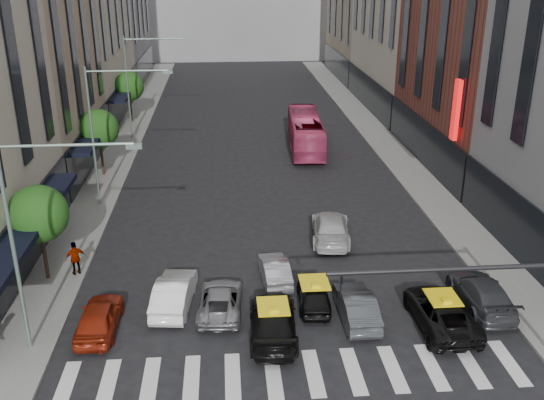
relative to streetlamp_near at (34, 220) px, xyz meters
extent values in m
plane|color=black|center=(10.04, -4.00, -5.90)|extent=(160.00, 160.00, 0.00)
cube|color=slate|center=(-1.46, 26.00, -5.83)|extent=(3.00, 96.00, 0.15)
cube|color=slate|center=(21.54, 26.00, -5.83)|extent=(3.00, 96.00, 0.15)
cube|color=tan|center=(-6.96, 24.00, 6.10)|extent=(8.00, 16.00, 24.00)
cylinder|color=black|center=(-1.76, 6.00, -4.18)|extent=(0.18, 0.18, 3.15)
sphere|color=#184413|center=(-1.76, 6.00, -2.24)|extent=(2.88, 2.88, 2.88)
cylinder|color=black|center=(-1.76, 22.00, -4.18)|extent=(0.18, 0.18, 3.15)
sphere|color=#184413|center=(-1.76, 22.00, -2.24)|extent=(2.88, 2.88, 2.88)
cylinder|color=black|center=(-1.76, 38.00, -4.18)|extent=(0.18, 0.18, 3.15)
sphere|color=#184413|center=(-1.76, 38.00, -2.24)|extent=(2.88, 2.88, 2.88)
cylinder|color=gray|center=(-0.96, 0.00, -1.25)|extent=(0.16, 0.16, 9.00)
cylinder|color=gray|center=(1.54, 0.00, 2.95)|extent=(5.00, 0.12, 0.12)
cube|color=gray|center=(4.04, 0.00, 2.85)|extent=(0.60, 0.25, 0.18)
cylinder|color=gray|center=(-0.96, 16.00, -1.25)|extent=(0.16, 0.16, 9.00)
cylinder|color=gray|center=(1.54, 16.00, 2.95)|extent=(5.00, 0.12, 0.12)
cube|color=gray|center=(4.04, 16.00, 2.85)|extent=(0.60, 0.25, 0.18)
cylinder|color=gray|center=(-0.96, 32.00, -1.25)|extent=(0.16, 0.16, 9.00)
cylinder|color=gray|center=(1.54, 32.00, 2.95)|extent=(5.00, 0.12, 0.12)
cube|color=gray|center=(4.04, 32.00, 2.85)|extent=(0.60, 0.25, 0.18)
cylinder|color=black|center=(15.54, -5.00, -0.10)|extent=(10.00, 0.16, 0.16)
imported|color=black|center=(11.04, -5.00, -0.60)|extent=(0.13, 0.16, 0.80)
cube|color=red|center=(22.64, 16.00, 0.10)|extent=(0.30, 0.70, 4.00)
imported|color=maroon|center=(1.71, 1.17, -5.21)|extent=(1.74, 4.13, 1.40)
imported|color=white|center=(4.84, 2.95, -5.16)|extent=(2.05, 4.63, 1.48)
imported|color=gray|center=(7.00, 2.35, -5.30)|extent=(2.28, 4.46, 1.21)
imported|color=black|center=(9.26, 0.20, -5.18)|extent=(2.28, 5.08, 1.45)
imported|color=black|center=(11.37, 2.45, -5.29)|extent=(1.69, 3.72, 1.24)
imported|color=#373A3D|center=(13.11, 1.21, -5.21)|extent=(1.52, 4.21, 1.38)
imported|color=black|center=(16.74, 0.37, -5.20)|extent=(2.38, 5.10, 1.41)
imported|color=#37393E|center=(19.18, 1.80, -5.18)|extent=(2.10, 5.00, 1.44)
imported|color=#AAAAAF|center=(9.74, 5.02, -5.29)|extent=(1.59, 3.83, 1.23)
imported|color=#BBBBBB|center=(13.39, 9.60, -5.15)|extent=(2.79, 5.45, 1.51)
imported|color=#C43967|center=(14.33, 27.75, -4.39)|extent=(3.21, 10.99, 3.02)
imported|color=gray|center=(-0.36, 6.28, -4.85)|extent=(1.14, 0.89, 1.80)
camera|label=1|loc=(7.40, -22.01, 9.32)|focal=40.00mm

